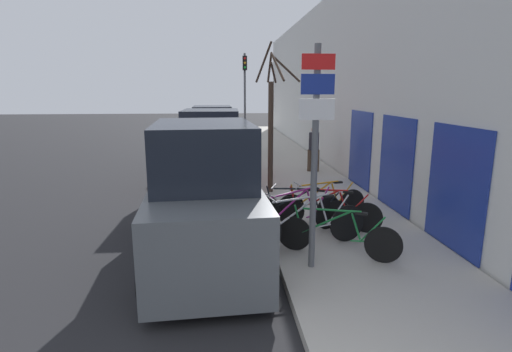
{
  "coord_description": "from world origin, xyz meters",
  "views": [
    {
      "loc": [
        0.05,
        -1.55,
        2.99
      ],
      "look_at": [
        0.78,
        6.44,
        1.26
      ],
      "focal_mm": 28.0,
      "sensor_mm": 36.0,
      "label": 1
    }
  ],
  "objects_px": {
    "signpost": "(315,148)",
    "street_tree": "(271,122)",
    "parked_car_2": "(213,136)",
    "traffic_light": "(245,89)",
    "bicycle_2": "(297,217)",
    "bicycle_3": "(327,211)",
    "parked_car_1": "(212,151)",
    "bicycle_5": "(322,203)",
    "bicycle_4": "(301,209)",
    "pedestrian_near": "(314,146)",
    "parked_car_0": "(205,199)",
    "bicycle_0": "(337,236)",
    "bicycle_1": "(307,225)"
  },
  "relations": [
    {
      "from": "signpost",
      "to": "parked_car_2",
      "type": "bearing_deg",
      "value": 98.77
    },
    {
      "from": "bicycle_0",
      "to": "bicycle_3",
      "type": "height_order",
      "value": "same"
    },
    {
      "from": "bicycle_2",
      "to": "bicycle_3",
      "type": "xyz_separation_m",
      "value": [
        0.72,
        0.43,
        -0.04
      ]
    },
    {
      "from": "parked_car_1",
      "to": "pedestrian_near",
      "type": "relative_size",
      "value": 2.62
    },
    {
      "from": "parked_car_1",
      "to": "street_tree",
      "type": "distance_m",
      "value": 2.59
    },
    {
      "from": "parked_car_2",
      "to": "bicycle_5",
      "type": "bearing_deg",
      "value": -75.06
    },
    {
      "from": "bicycle_5",
      "to": "signpost",
      "type": "bearing_deg",
      "value": 150.42
    },
    {
      "from": "bicycle_5",
      "to": "pedestrian_near",
      "type": "bearing_deg",
      "value": -22.66
    },
    {
      "from": "bicycle_5",
      "to": "bicycle_1",
      "type": "bearing_deg",
      "value": 144.84
    },
    {
      "from": "bicycle_4",
      "to": "bicycle_5",
      "type": "distance_m",
      "value": 0.72
    },
    {
      "from": "signpost",
      "to": "street_tree",
      "type": "height_order",
      "value": "street_tree"
    },
    {
      "from": "bicycle_1",
      "to": "bicycle_3",
      "type": "distance_m",
      "value": 1.15
    },
    {
      "from": "bicycle_3",
      "to": "parked_car_0",
      "type": "bearing_deg",
      "value": 133.61
    },
    {
      "from": "signpost",
      "to": "traffic_light",
      "type": "bearing_deg",
      "value": 91.07
    },
    {
      "from": "parked_car_0",
      "to": "pedestrian_near",
      "type": "bearing_deg",
      "value": 59.33
    },
    {
      "from": "signpost",
      "to": "parked_car_0",
      "type": "bearing_deg",
      "value": 154.03
    },
    {
      "from": "bicycle_5",
      "to": "parked_car_0",
      "type": "relative_size",
      "value": 0.45
    },
    {
      "from": "bicycle_1",
      "to": "parked_car_1",
      "type": "distance_m",
      "value": 6.13
    },
    {
      "from": "bicycle_2",
      "to": "traffic_light",
      "type": "bearing_deg",
      "value": -27.93
    },
    {
      "from": "street_tree",
      "to": "parked_car_2",
      "type": "bearing_deg",
      "value": 105.02
    },
    {
      "from": "bicycle_4",
      "to": "pedestrian_near",
      "type": "distance_m",
      "value": 5.97
    },
    {
      "from": "bicycle_5",
      "to": "traffic_light",
      "type": "relative_size",
      "value": 0.46
    },
    {
      "from": "parked_car_1",
      "to": "street_tree",
      "type": "xyz_separation_m",
      "value": [
        1.69,
        -1.67,
        1.03
      ]
    },
    {
      "from": "parked_car_0",
      "to": "pedestrian_near",
      "type": "height_order",
      "value": "parked_car_0"
    },
    {
      "from": "bicycle_5",
      "to": "parked_car_1",
      "type": "bearing_deg",
      "value": 19.22
    },
    {
      "from": "signpost",
      "to": "bicycle_2",
      "type": "distance_m",
      "value": 2.06
    },
    {
      "from": "parked_car_2",
      "to": "signpost",
      "type": "bearing_deg",
      "value": -82.13
    },
    {
      "from": "pedestrian_near",
      "to": "parked_car_1",
      "type": "bearing_deg",
      "value": -144.54
    },
    {
      "from": "bicycle_5",
      "to": "parked_car_2",
      "type": "xyz_separation_m",
      "value": [
        -2.56,
        9.02,
        0.52
      ]
    },
    {
      "from": "parked_car_0",
      "to": "bicycle_5",
      "type": "bearing_deg",
      "value": 28.77
    },
    {
      "from": "bicycle_1",
      "to": "street_tree",
      "type": "distance_m",
      "value": 4.44
    },
    {
      "from": "pedestrian_near",
      "to": "traffic_light",
      "type": "distance_m",
      "value": 6.08
    },
    {
      "from": "signpost",
      "to": "bicycle_4",
      "type": "bearing_deg",
      "value": 83.32
    },
    {
      "from": "bicycle_5",
      "to": "street_tree",
      "type": "xyz_separation_m",
      "value": [
        -0.83,
        2.56,
        1.6
      ]
    },
    {
      "from": "bicycle_2",
      "to": "bicycle_0",
      "type": "bearing_deg",
      "value": 178.75
    },
    {
      "from": "street_tree",
      "to": "bicycle_4",
      "type": "bearing_deg",
      "value": -84.95
    },
    {
      "from": "signpost",
      "to": "bicycle_5",
      "type": "bearing_deg",
      "value": 71.93
    },
    {
      "from": "signpost",
      "to": "parked_car_1",
      "type": "distance_m",
      "value": 6.96
    },
    {
      "from": "street_tree",
      "to": "traffic_light",
      "type": "height_order",
      "value": "traffic_light"
    },
    {
      "from": "bicycle_0",
      "to": "bicycle_3",
      "type": "distance_m",
      "value": 1.42
    },
    {
      "from": "street_tree",
      "to": "bicycle_1",
      "type": "bearing_deg",
      "value": -88.25
    },
    {
      "from": "parked_car_2",
      "to": "pedestrian_near",
      "type": "relative_size",
      "value": 2.63
    },
    {
      "from": "bicycle_2",
      "to": "parked_car_1",
      "type": "height_order",
      "value": "parked_car_1"
    },
    {
      "from": "bicycle_0",
      "to": "street_tree",
      "type": "bearing_deg",
      "value": 32.95
    },
    {
      "from": "parked_car_1",
      "to": "street_tree",
      "type": "bearing_deg",
      "value": -42.9
    },
    {
      "from": "bicycle_0",
      "to": "parked_car_0",
      "type": "height_order",
      "value": "parked_car_0"
    },
    {
      "from": "bicycle_1",
      "to": "street_tree",
      "type": "relative_size",
      "value": 0.57
    },
    {
      "from": "bicycle_3",
      "to": "parked_car_0",
      "type": "xyz_separation_m",
      "value": [
        -2.49,
        -0.93,
        0.58
      ]
    },
    {
      "from": "bicycle_2",
      "to": "bicycle_3",
      "type": "height_order",
      "value": "bicycle_2"
    },
    {
      "from": "parked_car_2",
      "to": "bicycle_1",
      "type": "bearing_deg",
      "value": -80.96
    }
  ]
}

